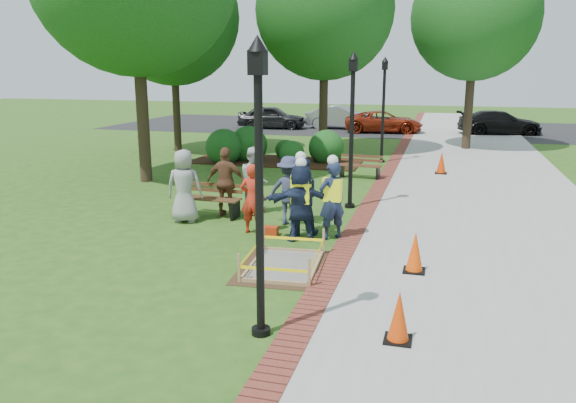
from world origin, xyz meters
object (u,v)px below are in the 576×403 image
(wet_concrete_pad, at_px, (284,256))
(hivis_worker_a, at_px, (301,200))
(lamp_near, at_px, (259,169))
(bench_near, at_px, (211,206))
(cone_front, at_px, (399,318))
(hivis_worker_b, at_px, (332,198))
(hivis_worker_c, at_px, (301,194))

(wet_concrete_pad, distance_m, hivis_worker_a, 1.97)
(wet_concrete_pad, height_order, lamp_near, lamp_near)
(bench_near, height_order, lamp_near, lamp_near)
(bench_near, xyz_separation_m, hivis_worker_a, (2.78, -1.37, 0.67))
(wet_concrete_pad, distance_m, cone_front, 3.52)
(cone_front, distance_m, hivis_worker_a, 5.10)
(hivis_worker_b, height_order, hivis_worker_c, hivis_worker_c)
(bench_near, bearing_deg, lamp_near, -60.87)
(wet_concrete_pad, relative_size, hivis_worker_b, 1.24)
(hivis_worker_a, relative_size, hivis_worker_b, 0.98)
(cone_front, bearing_deg, lamp_near, -171.50)
(bench_near, distance_m, hivis_worker_b, 3.67)
(hivis_worker_b, xyz_separation_m, hivis_worker_c, (-0.78, 0.19, 0.01))
(lamp_near, height_order, hivis_worker_a, lamp_near)
(lamp_near, height_order, hivis_worker_c, lamp_near)
(bench_near, distance_m, lamp_near, 7.26)
(cone_front, xyz_separation_m, hivis_worker_c, (-2.68, 4.85, 0.60))
(wet_concrete_pad, xyz_separation_m, hivis_worker_b, (0.52, 2.12, 0.73))
(wet_concrete_pad, relative_size, cone_front, 3.11)
(wet_concrete_pad, bearing_deg, hivis_worker_c, 96.43)
(wet_concrete_pad, height_order, hivis_worker_c, hivis_worker_c)
(hivis_worker_c, bearing_deg, hivis_worker_a, -75.01)
(cone_front, height_order, hivis_worker_b, hivis_worker_b)
(hivis_worker_b, bearing_deg, lamp_near, -90.86)
(cone_front, distance_m, hivis_worker_b, 5.07)
(lamp_near, xyz_separation_m, hivis_worker_c, (-0.71, 5.15, -1.51))
(bench_near, distance_m, hivis_worker_c, 2.89)
(cone_front, xyz_separation_m, hivis_worker_a, (-2.55, 4.38, 0.57))
(hivis_worker_a, height_order, hivis_worker_b, hivis_worker_b)
(bench_near, height_order, hivis_worker_a, hivis_worker_a)
(lamp_near, bearing_deg, bench_near, 119.13)
(wet_concrete_pad, height_order, cone_front, cone_front)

